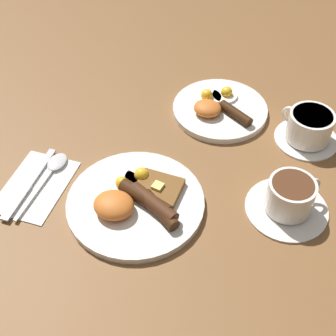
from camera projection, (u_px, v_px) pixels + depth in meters
name	position (u px, v px, depth m)	size (l,w,h in m)	color
ground_plane	(136.00, 205.00, 0.91)	(3.00, 3.00, 0.00)	brown
breakfast_plate_near	(136.00, 201.00, 0.90)	(0.27, 0.27, 0.05)	white
breakfast_plate_far	(219.00, 108.00, 1.10)	(0.22, 0.22, 0.04)	white
teacup_near	(290.00, 199.00, 0.88)	(0.16, 0.16, 0.07)	white
teacup_far	(309.00, 128.00, 1.02)	(0.14, 0.14, 0.07)	white
napkin	(36.00, 185.00, 0.95)	(0.12, 0.17, 0.01)	white
knife	(27.00, 187.00, 0.94)	(0.02, 0.20, 0.01)	silver
spoon	(53.00, 168.00, 0.97)	(0.04, 0.19, 0.01)	silver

